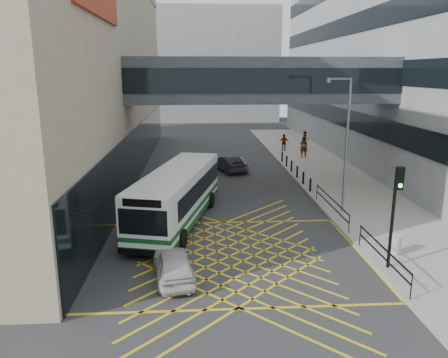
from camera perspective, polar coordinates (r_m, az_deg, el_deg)
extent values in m
plane|color=#333335|center=(19.96, 0.73, -10.05)|extent=(120.00, 120.00, 0.00)
cube|color=black|center=(35.03, -11.05, 3.62)|extent=(0.10, 41.50, 4.00)
cube|color=black|center=(44.44, 14.06, 8.21)|extent=(0.10, 43.50, 1.60)
cube|color=black|center=(44.25, 14.38, 13.36)|extent=(0.10, 43.50, 1.60)
cube|color=black|center=(44.42, 14.70, 18.52)|extent=(0.10, 43.50, 1.60)
cube|color=gray|center=(78.19, -4.16, 14.54)|extent=(28.00, 16.00, 18.00)
cube|color=#393E43|center=(30.51, 4.81, 12.73)|extent=(20.00, 4.00, 3.00)
cube|color=black|center=(28.51, 5.41, 12.64)|extent=(19.50, 0.06, 1.60)
cube|color=black|center=(32.51, 4.29, 12.81)|extent=(19.50, 0.06, 1.60)
cube|color=gray|center=(35.69, 13.44, 0.53)|extent=(6.00, 54.00, 0.16)
cube|color=gold|center=(19.96, 0.73, -10.04)|extent=(12.00, 9.00, 0.01)
cube|color=white|center=(23.74, -6.12, -2.03)|extent=(4.81, 10.74, 2.57)
cube|color=#0E4A1D|center=(24.07, -6.05, -4.60)|extent=(4.86, 10.78, 0.32)
cube|color=#0E4A1D|center=(23.92, -6.08, -3.45)|extent=(4.88, 10.79, 0.21)
cube|color=black|center=(24.18, -5.76, -0.90)|extent=(4.55, 9.46, 1.00)
cube|color=black|center=(18.96, -10.55, -5.58)|extent=(2.14, 0.60, 1.14)
cube|color=black|center=(18.68, -10.69, -3.12)|extent=(1.68, 0.46, 0.33)
cube|color=white|center=(23.42, -6.20, 1.02)|extent=(4.77, 10.64, 0.10)
cube|color=black|center=(19.44, -10.39, -9.44)|extent=(2.33, 0.66, 0.29)
cube|color=black|center=(28.92, -3.17, -1.40)|extent=(2.33, 0.66, 0.29)
cylinder|color=black|center=(21.42, -11.73, -7.27)|extent=(0.49, 0.99, 0.95)
cylinder|color=black|center=(20.67, -5.48, -7.82)|extent=(0.49, 0.99, 0.95)
cylinder|color=black|center=(27.19, -6.69, -2.48)|extent=(0.49, 0.99, 0.95)
cylinder|color=black|center=(26.61, -1.74, -2.75)|extent=(0.49, 0.99, 0.95)
imported|color=silver|center=(17.84, -6.61, -10.98)|extent=(2.21, 4.15, 1.25)
imported|color=black|center=(36.20, 0.57, 2.02)|extent=(2.90, 4.40, 1.28)
imported|color=gray|center=(36.72, 1.50, 2.16)|extent=(2.21, 4.22, 1.26)
cylinder|color=black|center=(19.12, 21.05, -5.71)|extent=(0.14, 0.14, 3.66)
cube|color=black|center=(18.37, 21.95, 0.09)|extent=(0.31, 0.22, 0.92)
sphere|color=#19E533|center=(18.34, 22.04, -0.81)|extent=(0.18, 0.18, 0.17)
cylinder|color=slate|center=(25.66, 15.69, 4.04)|extent=(0.19, 0.19, 7.55)
cube|color=slate|center=(24.85, 14.90, 12.54)|extent=(1.45, 0.62, 0.09)
cylinder|color=slate|center=(24.38, 13.47, 12.43)|extent=(0.34, 0.34, 0.24)
cylinder|color=#ADA89E|center=(21.02, 21.41, -8.00)|extent=(0.52, 0.52, 0.89)
cube|color=black|center=(19.18, 20.08, -8.38)|extent=(0.05, 5.00, 0.05)
cube|color=black|center=(19.33, 19.98, -9.48)|extent=(0.05, 5.00, 0.05)
cube|color=black|center=(25.36, 13.87, -2.52)|extent=(0.05, 6.00, 0.05)
cube|color=black|center=(25.48, 13.82, -3.38)|extent=(0.05, 6.00, 0.05)
cylinder|color=black|center=(17.31, 23.27, -12.79)|extent=(0.04, 0.04, 1.00)
cylinder|color=black|center=(21.48, 17.35, -7.04)|extent=(0.04, 0.04, 1.00)
cylinder|color=black|center=(22.80, 16.03, -5.72)|extent=(0.04, 0.04, 1.00)
cylinder|color=black|center=(28.25, 12.04, -1.68)|extent=(0.04, 0.04, 1.00)
cylinder|color=black|center=(30.15, 11.22, -0.75)|extent=(0.14, 0.14, 0.90)
cylinder|color=black|center=(32.03, 10.32, 0.15)|extent=(0.14, 0.14, 0.90)
cylinder|color=black|center=(33.92, 9.53, 0.95)|extent=(0.14, 0.14, 0.90)
cylinder|color=black|center=(35.82, 8.82, 1.67)|extent=(0.14, 0.14, 0.90)
cylinder|color=black|center=(37.73, 8.18, 2.32)|extent=(0.14, 0.14, 0.90)
cylinder|color=black|center=(39.66, 7.60, 2.90)|extent=(0.14, 0.14, 0.90)
imported|color=gray|center=(41.97, 10.37, 4.13)|extent=(0.81, 0.61, 1.95)
imported|color=gray|center=(46.47, 10.55, 5.00)|extent=(1.03, 0.78, 1.86)
imported|color=gray|center=(45.14, 7.86, 4.74)|extent=(1.01, 0.49, 1.69)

